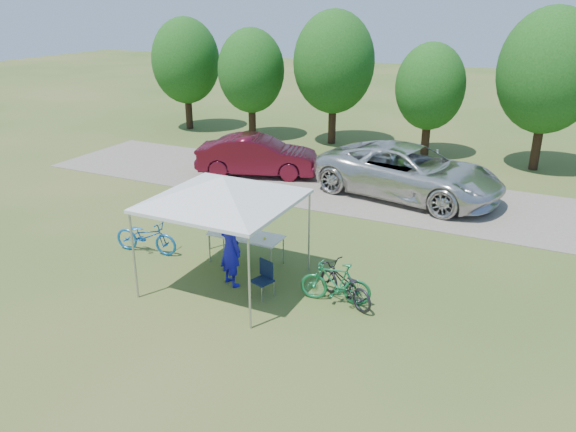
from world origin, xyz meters
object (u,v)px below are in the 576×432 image
object	(u,v)px
bike_green	(336,283)
sedan	(258,156)
cyclist	(230,249)
bike_blue	(146,236)
folding_table	(246,236)
minivan	(409,172)
cooler	(237,227)
folding_chair	(264,276)
bike_dark	(345,284)

from	to	relation	value
bike_green	sedan	distance (m)	10.13
cyclist	bike_blue	xyz separation A→B (m)	(-3.03, 0.55, -0.46)
folding_table	bike_blue	world-z (taller)	bike_blue
folding_table	cyclist	size ratio (longest dim) A/B	1.03
bike_green	minivan	xyz separation A→B (m)	(-0.42, 7.91, 0.42)
sedan	folding_table	bearing A→B (deg)	-171.80
cooler	sedan	bearing A→B (deg)	114.98
bike_green	cooler	bearing A→B (deg)	-115.00
minivan	sedan	size ratio (longest dim) A/B	1.38
cyclist	bike_green	world-z (taller)	cyclist
cyclist	sedan	bearing A→B (deg)	-40.70
bike_green	minivan	world-z (taller)	minivan
minivan	bike_green	bearing A→B (deg)	-166.24
folding_chair	bike_dark	bearing A→B (deg)	34.38
bike_blue	sedan	xyz separation A→B (m)	(-0.75, 7.63, 0.31)
folding_table	folding_chair	world-z (taller)	folding_chair
cyclist	bike_dark	xyz separation A→B (m)	(2.77, 0.38, -0.49)
bike_dark	minivan	world-z (taller)	minivan
sedan	bike_dark	bearing A→B (deg)	-158.43
folding_chair	cyclist	size ratio (longest dim) A/B	0.45
folding_chair	sedan	size ratio (longest dim) A/B	0.18
folding_chair	bike_green	xyz separation A→B (m)	(1.62, 0.40, 0.00)
cooler	bike_green	size ratio (longest dim) A/B	0.29
cyclist	bike_green	bearing A→B (deg)	-148.92
minivan	bike_blue	bearing A→B (deg)	156.58
cooler	sedan	world-z (taller)	sedan
bike_green	minivan	size ratio (longest dim) A/B	0.26
cyclist	folding_table	bearing A→B (deg)	-52.89
bike_green	bike_dark	bearing A→B (deg)	105.77
cyclist	bike_dark	bearing A→B (deg)	-147.59
folding_table	minivan	bearing A→B (deg)	70.94
folding_chair	bike_green	distance (m)	1.67
folding_table	bike_blue	distance (m)	2.85
folding_table	bike_blue	bearing A→B (deg)	-167.03
cyclist	minivan	xyz separation A→B (m)	(2.16, 8.21, -0.03)
sedan	bike_green	bearing A→B (deg)	-159.57
folding_table	cyclist	xyz separation A→B (m)	(0.27, -1.19, 0.19)
cyclist	bike_blue	world-z (taller)	cyclist
folding_table	minivan	xyz separation A→B (m)	(2.42, 7.02, 0.16)
folding_chair	cyclist	bearing A→B (deg)	-167.25
bike_green	minivan	bearing A→B (deg)	174.13
folding_chair	bike_green	bearing A→B (deg)	33.20
bike_blue	minivan	bearing A→B (deg)	-41.84
bike_blue	bike_green	distance (m)	5.61
folding_chair	cyclist	distance (m)	1.07
cooler	cyclist	world-z (taller)	cyclist
bike_blue	bike_dark	bearing A→B (deg)	-99.39
minivan	sedan	xyz separation A→B (m)	(-5.93, -0.03, -0.13)
folding_table	bike_green	bearing A→B (deg)	-17.41
folding_table	bike_green	xyz separation A→B (m)	(2.85, -0.89, -0.26)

